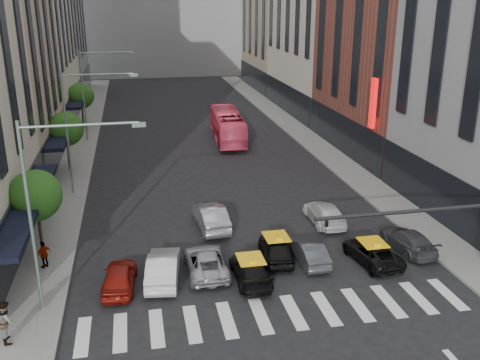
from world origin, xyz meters
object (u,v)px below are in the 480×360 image
streetlamp_mid (79,116)px  streetlamp_near (50,192)px  car_red (119,277)px  bus (227,125)px  pedestrian_near (6,321)px  car_white_front (163,267)px  taxi_left (251,270)px  pedestrian_far (44,254)px  streetlamp_far (92,83)px  taxi_center (276,248)px

streetlamp_mid → streetlamp_near: bearing=-90.0°
car_red → bus: (10.60, 28.16, 0.89)m
pedestrian_near → car_white_front: bearing=-75.5°
car_white_front → pedestrian_near: bearing=39.1°
streetlamp_near → bus: size_ratio=0.81×
streetlamp_mid → taxi_left: (9.29, -15.19, -5.29)m
taxi_left → pedestrian_far: 11.18m
taxi_left → bus: size_ratio=0.38×
streetlamp_near → streetlamp_far: (0.00, 32.00, 0.00)m
taxi_left → taxi_center: size_ratio=1.06×
streetlamp_near → taxi_center: size_ratio=2.24×
streetlamp_mid → streetlamp_far: same height
bus → pedestrian_near: 35.30m
streetlamp_mid → streetlamp_far: 16.00m
pedestrian_near → pedestrian_far: pedestrian_near is taller
streetlamp_far → bus: bearing=-10.8°
car_red → pedestrian_near: (-4.59, -3.71, 0.43)m
streetlamp_far → pedestrian_far: 28.32m
pedestrian_near → streetlamp_far: bearing=-20.1°
car_red → pedestrian_far: pedestrian_far is taller
streetlamp_mid → car_red: streetlamp_mid is taller
car_white_front → car_red: bearing=18.9°
streetlamp_near → taxi_center: streetlamp_near is taller
streetlamp_far → taxi_left: 32.97m
car_red → taxi_left: (6.69, -0.51, -0.05)m
streetlamp_near → streetlamp_mid: size_ratio=1.00×
streetlamp_near → pedestrian_near: 5.72m
streetlamp_near → streetlamp_mid: bearing=90.0°
car_white_front → pedestrian_far: size_ratio=2.95×
streetlamp_mid → bus: 19.37m
streetlamp_near → bus: 32.60m
streetlamp_near → car_white_front: (4.84, 1.77, -5.16)m
car_red → pedestrian_near: pedestrian_near is taller
car_red → car_white_front: 2.28m
car_red → pedestrian_far: (-3.98, 2.83, 0.25)m
car_white_front → taxi_left: (4.45, -0.96, -0.12)m
car_red → pedestrian_near: size_ratio=2.06×
pedestrian_far → car_red: bearing=100.5°
streetlamp_near → taxi_left: 10.72m
streetlamp_mid → car_red: 15.80m
taxi_center → streetlamp_mid: bearing=-44.2°
streetlamp_mid → bus: streetlamp_mid is taller
pedestrian_far → streetlamp_far: bearing=-136.9°
streetlamp_mid → bus: size_ratio=0.81×
pedestrian_near → pedestrian_far: 6.57m
streetlamp_mid → taxi_center: bearing=-49.5°
streetlamp_far → taxi_center: (11.21, -29.13, -5.22)m
streetlamp_near → car_white_front: 7.30m
streetlamp_far → bus: (13.21, -2.52, -4.35)m
streetlamp_near → pedestrian_far: 6.64m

